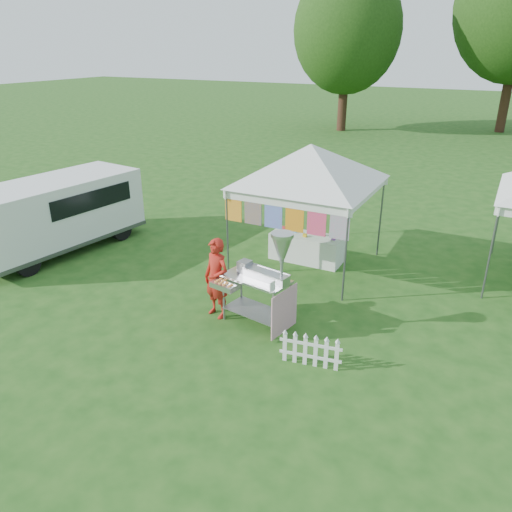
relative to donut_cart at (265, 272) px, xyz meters
The scene contains 8 objects.
ground 1.30m from the donut_cart, 141.47° to the right, with size 120.00×120.00×0.00m, color #1C4B15.
canopy_main 3.66m from the donut_cart, 97.66° to the left, with size 4.24×4.24×3.45m.
tree_left 24.96m from the donut_cart, 105.19° to the left, with size 6.40×6.40×9.53m.
donut_cart is the anchor object (origin of this frame).
vendor 1.11m from the donut_cart, behind, with size 0.60×0.40×1.65m, color #AC1E15.
cargo_van 6.73m from the donut_cart, behind, with size 2.37×4.72×1.88m.
picket_fence 1.73m from the donut_cart, 31.90° to the right, with size 1.07×0.19×0.56m.
display_table 3.53m from the donut_cart, 98.74° to the left, with size 1.80×0.70×0.69m, color white.
Camera 1 is at (4.17, -7.22, 5.10)m, focal length 35.00 mm.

